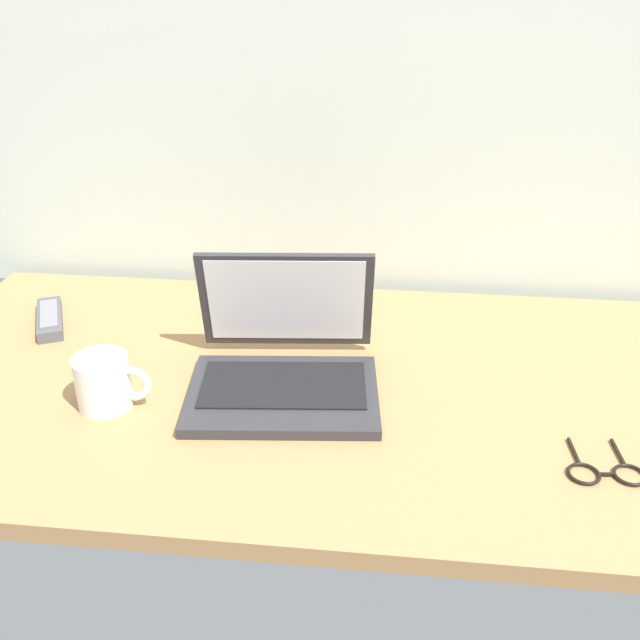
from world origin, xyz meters
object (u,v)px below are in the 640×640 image
coffee_mug (105,381)px  remote_control_near (50,319)px  laptop (284,361)px  eyeglasses (606,472)px

coffee_mug → remote_control_near: bearing=130.2°
laptop → eyeglasses: (0.49, -0.18, -0.04)m
laptop → remote_control_near: laptop is taller
eyeglasses → remote_control_near: bearing=160.5°
remote_control_near → eyeglasses: remote_control_near is taller
laptop → coffee_mug: bearing=-161.5°
coffee_mug → eyeglasses: coffee_mug is taller
laptop → remote_control_near: bearing=161.6°
remote_control_near → coffee_mug: bearing=-49.8°
coffee_mug → eyeglasses: bearing=-6.7°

